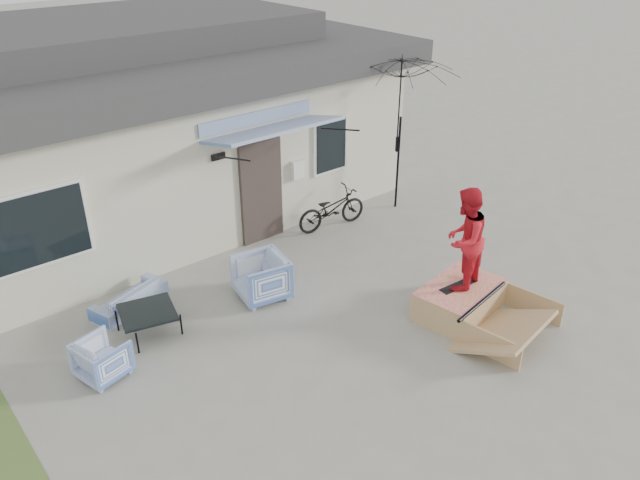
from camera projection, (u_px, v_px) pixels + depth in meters
ground at (382, 367)px, 9.21m from camera, size 90.00×90.00×0.00m
house at (130, 117)px, 13.71m from camera, size 10.80×8.49×4.10m
loveseat at (128, 294)px, 10.48m from camera, size 1.40×0.80×0.52m
armchair_left at (102, 357)px, 8.90m from camera, size 0.74×0.77×0.67m
armchair_right at (261, 276)px, 10.69m from camera, size 0.92×0.96×0.85m
coffee_table at (149, 322)px, 9.88m from camera, size 1.01×1.01×0.41m
bicycle at (332, 205)px, 13.03m from camera, size 1.66×0.76×1.03m
patio_umbrella at (400, 133)px, 13.34m from camera, size 2.41×2.24×2.20m
skate_ramp at (460, 299)px, 10.37m from camera, size 1.73×2.15×0.49m
skateboard at (459, 285)px, 10.27m from camera, size 0.75×0.25×0.05m
skater at (465, 238)px, 9.85m from camera, size 0.99×0.85×1.73m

